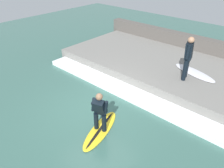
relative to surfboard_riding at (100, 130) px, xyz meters
name	(u,v)px	position (x,y,z in m)	size (l,w,h in m)	color
ground_plane	(97,109)	(0.70, 0.86, -0.03)	(28.00, 28.00, 0.00)	#386056
concrete_ledge	(158,65)	(4.81, 0.86, 0.23)	(4.40, 9.03, 0.53)	slate
back_wall	(183,45)	(7.26, 0.86, 0.57)	(0.50, 9.48, 1.21)	#544F49
wave_foam_crest	(123,90)	(2.21, 0.86, 0.07)	(0.79, 8.58, 0.19)	silver
surfboard_riding	(100,130)	(0.00, 0.00, 0.00)	(2.05, 1.10, 0.07)	yellow
surfer_riding	(100,110)	(0.00, 0.00, 0.77)	(0.48, 0.57, 1.34)	black
surfer_waiting_near	(188,56)	(4.00, -0.79, 1.46)	(0.57, 0.37, 1.71)	black
surfboard_waiting_near	(194,73)	(4.67, -0.93, 0.53)	(1.13, 2.06, 0.06)	silver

